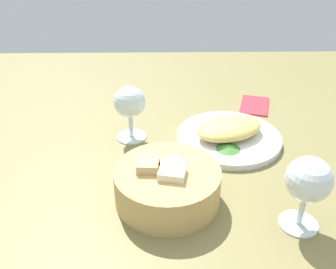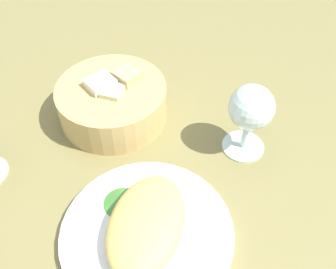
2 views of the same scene
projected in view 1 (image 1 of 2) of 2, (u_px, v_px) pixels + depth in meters
ground_plane at (178, 169)px, 75.97cm from camera, size 140.00×140.00×2.00cm
plate at (228, 138)px, 83.20cm from camera, size 23.14×23.14×1.40cm
omelette at (229, 128)px, 81.91cm from camera, size 17.98×15.19×3.61cm
lettuce_garnish at (228, 147)px, 77.79cm from camera, size 5.18×5.18×1.06cm
bread_basket at (167, 184)px, 64.80cm from camera, size 18.41×18.41×7.98cm
wine_glass_near at (130, 105)px, 80.62cm from camera, size 6.91×6.91×12.36cm
wine_glass_far at (308, 183)px, 56.80cm from camera, size 7.20×7.20×12.88cm
folded_napkin at (255, 105)px, 98.10cm from camera, size 9.79×12.52×0.80cm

